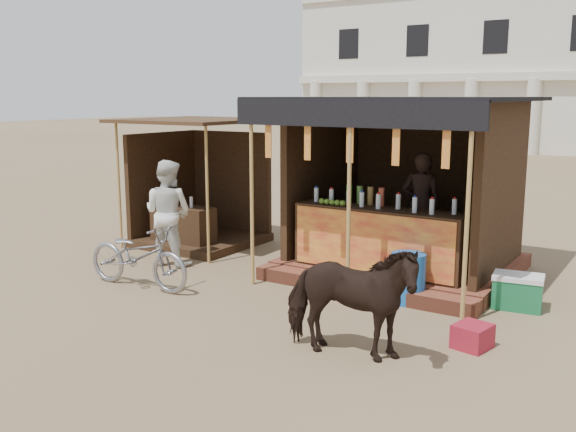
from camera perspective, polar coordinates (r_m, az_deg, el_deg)
The scene contains 10 objects.
ground at distance 8.22m, azimuth -6.12°, elevation -9.31°, with size 120.00×120.00×0.00m, color #846B4C.
main_stall at distance 10.27m, azimuth 10.10°, elevation 0.56°, with size 3.60×3.61×2.78m.
secondary_stall at distance 12.40m, azimuth -8.27°, elevation 1.51°, with size 2.40×2.40×2.38m.
cow at distance 6.92m, azimuth 5.48°, elevation -7.47°, with size 0.70×1.54×1.30m, color black.
motorbike at distance 9.69m, azimuth -13.18°, elevation -3.48°, with size 0.63×1.82×0.96m, color gray.
bystander at distance 10.84m, azimuth -10.63°, elevation 0.29°, with size 0.86×0.67×1.76m, color silver.
blue_barrel at distance 8.95m, azimuth 10.60°, elevation -5.45°, with size 0.48×0.48×0.69m, color #1659A9.
red_crate at distance 7.62m, azimuth 16.07°, elevation -10.23°, with size 0.36×0.39×0.27m, color maroon.
cooler at distance 9.12m, azimuth 19.74°, elevation -6.33°, with size 0.70×0.53×0.46m.
background_building at distance 36.61m, azimuth 22.34°, elevation 11.72°, with size 26.00×7.45×8.18m.
Camera 1 is at (4.87, -6.00, 2.80)m, focal length 40.00 mm.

